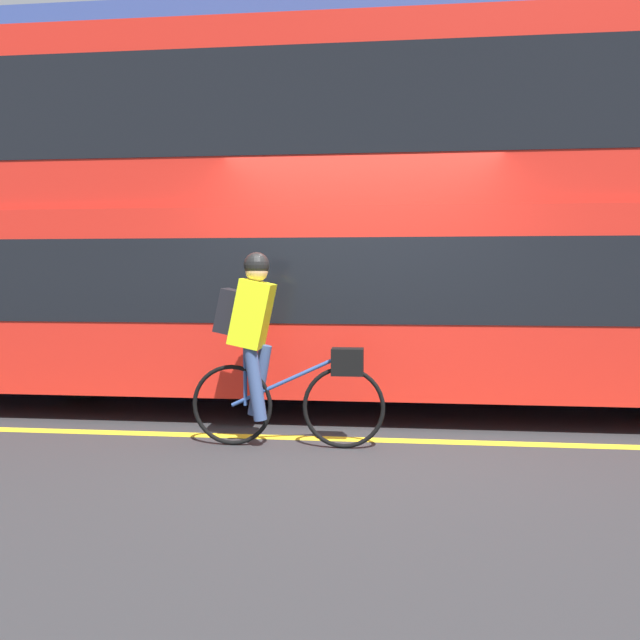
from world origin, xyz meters
TOP-DOWN VIEW (x-y plane):
  - ground_plane at (0.00, 0.00)m, footprint 80.00×80.00m
  - road_center_line at (0.00, -0.04)m, footprint 50.00×0.14m
  - sidewalk_curb at (0.00, 4.68)m, footprint 60.00×2.08m
  - building_facade at (0.00, 5.87)m, footprint 60.00×0.30m
  - bus at (-0.05, 1.51)m, footprint 10.36×2.53m
  - cyclist_on_bike at (-0.75, -0.31)m, footprint 1.62×0.32m
  - trash_bin at (2.04, 4.58)m, footprint 0.54×0.54m

SIDE VIEW (x-z plane):
  - ground_plane at x=0.00m, z-range 0.00..0.00m
  - road_center_line at x=0.00m, z-range 0.00..0.01m
  - sidewalk_curb at x=0.00m, z-range 0.00..0.15m
  - trash_bin at x=2.04m, z-range 0.15..1.06m
  - cyclist_on_bike at x=-0.75m, z-range 0.06..1.68m
  - bus at x=-0.05m, z-range 0.19..3.96m
  - building_facade at x=0.00m, z-range 0.00..6.32m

